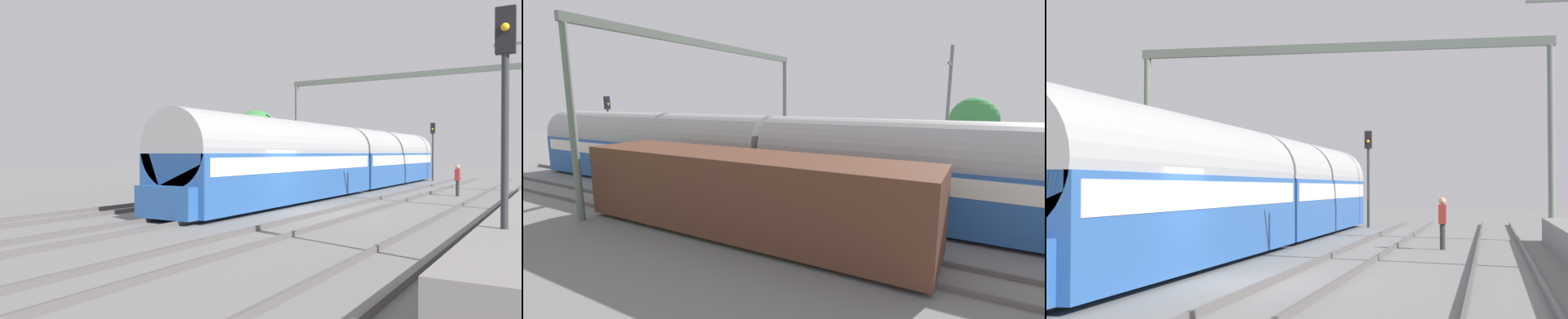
{
  "view_description": "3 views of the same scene",
  "coord_description": "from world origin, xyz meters",
  "views": [
    {
      "loc": [
        9.32,
        -18.0,
        2.38
      ],
      "look_at": [
        -2.08,
        0.57,
        2.09
      ],
      "focal_mm": 34.02,
      "sensor_mm": 36.0,
      "label": 1
    },
    {
      "loc": [
        -16.16,
        2.22,
        4.72
      ],
      "look_at": [
        -0.46,
        11.08,
        1.69
      ],
      "focal_mm": 24.68,
      "sensor_mm": 36.0,
      "label": 2
    },
    {
      "loc": [
        5.91,
        -17.85,
        2.08
      ],
      "look_at": [
        -1.04,
        14.64,
        3.14
      ],
      "focal_mm": 58.85,
      "sensor_mm": 36.0,
      "label": 3
    }
  ],
  "objects": [
    {
      "name": "ground",
      "position": [
        0.0,
        0.0,
        0.0
      ],
      "size": [
        120.0,
        120.0,
        0.0
      ],
      "primitive_type": "plane",
      "color": "slate"
    },
    {
      "name": "track_far_west",
      "position": [
        -6.23,
        0.0,
        0.08
      ],
      "size": [
        1.52,
        60.0,
        0.16
      ],
      "color": "#5A5454",
      "rests_on": "ground"
    },
    {
      "name": "track_west",
      "position": [
        -2.08,
        0.0,
        0.08
      ],
      "size": [
        1.51,
        60.0,
        0.16
      ],
      "color": "#5A5454",
      "rests_on": "ground"
    },
    {
      "name": "track_east",
      "position": [
        2.08,
        0.0,
        0.08
      ],
      "size": [
        1.51,
        60.0,
        0.16
      ],
      "color": "#5A5454",
      "rests_on": "ground"
    },
    {
      "name": "track_far_east",
      "position": [
        6.23,
        0.0,
        0.08
      ],
      "size": [
        1.52,
        60.0,
        0.16
      ],
      "color": "#5A5454",
      "rests_on": "ground"
    },
    {
      "name": "passenger_train",
      "position": [
        -2.08,
        10.82,
        1.97
      ],
      "size": [
        2.93,
        32.85,
        3.82
      ],
      "color": "#28569E",
      "rests_on": "ground"
    },
    {
      "name": "freight_car",
      "position": [
        -6.23,
        9.49,
        1.47
      ],
      "size": [
        2.8,
        13.0,
        2.7
      ],
      "color": "#563323",
      "rests_on": "ground"
    },
    {
      "name": "person_crossing",
      "position": [
        4.37,
        10.8,
        1.03
      ],
      "size": [
        0.25,
        0.41,
        1.73
      ],
      "rotation": [
        0.0,
        0.0,
        1.55
      ],
      "color": "#2F2F2F",
      "rests_on": "ground"
    },
    {
      "name": "railway_signal_near",
      "position": [
        8.35,
        -7.36,
        3.32
      ],
      "size": [
        0.36,
        0.3,
        5.2
      ],
      "color": "#2D2D33",
      "rests_on": "ground"
    },
    {
      "name": "railway_signal_far",
      "position": [
        -0.16,
        25.48,
        3.16
      ],
      "size": [
        0.36,
        0.3,
        4.94
      ],
      "color": "#2D2D33",
      "rests_on": "ground"
    },
    {
      "name": "catenary_gantry",
      "position": [
        0.0,
        15.93,
        5.92
      ],
      "size": [
        16.87,
        0.28,
        7.86
      ],
      "color": "slate",
      "rests_on": "ground"
    },
    {
      "name": "tree_west_background",
      "position": [
        -12.75,
        17.2,
        3.86
      ],
      "size": [
        4.2,
        4.2,
        5.97
      ],
      "color": "#4C3826",
      "rests_on": "ground"
    }
  ]
}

